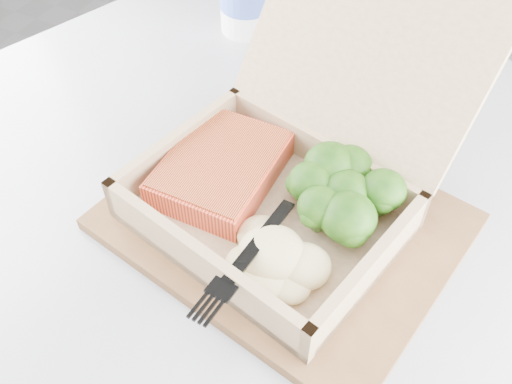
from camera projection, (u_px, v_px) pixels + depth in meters
The scene contains 8 objects.
cafe_table at pixel (245, 325), 0.71m from camera, with size 1.14×1.14×0.76m.
serving_tray at pixel (284, 221), 0.56m from camera, with size 0.32×0.25×0.01m, color brown.
takeout_container at pixel (299, 156), 0.54m from camera, with size 0.30×0.34×0.20m.
salmon_fillet at pixel (221, 168), 0.56m from camera, with size 0.10×0.13×0.03m, color #FF5B31.
broccoli_pile at pixel (346, 197), 0.53m from camera, with size 0.12×0.12×0.04m, color #356917, non-canonical shape.
mashed_potatoes at pixel (272, 252), 0.49m from camera, with size 0.10×0.08×0.03m, color beige.
plastic_fork at pixel (272, 224), 0.50m from camera, with size 0.02×0.16×0.01m.
receipt at pixel (371, 142), 0.64m from camera, with size 0.08×0.14×0.00m, color white.
Camera 1 is at (-0.12, -0.25, 1.21)m, focal length 40.00 mm.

